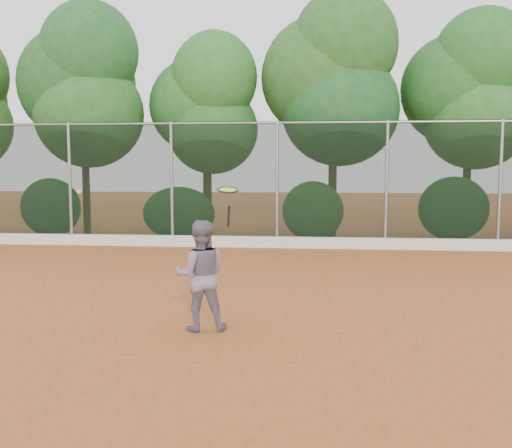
{
  "coord_description": "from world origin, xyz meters",
  "views": [
    {
      "loc": [
        0.98,
        -8.89,
        2.27
      ],
      "look_at": [
        0.0,
        1.0,
        1.25
      ],
      "focal_mm": 40.0,
      "sensor_mm": 36.0,
      "label": 1
    }
  ],
  "objects": [
    {
      "name": "tennis_ball_in_flight",
      "position": [
        -2.34,
        -1.04,
        1.9
      ],
      "size": [
        0.07,
        0.07,
        0.07
      ],
      "color": "yellow",
      "rests_on": "ground"
    },
    {
      "name": "ground",
      "position": [
        0.0,
        0.0,
        0.0
      ],
      "size": [
        80.0,
        80.0,
        0.0
      ],
      "primitive_type": "plane",
      "color": "#A35426",
      "rests_on": "ground"
    },
    {
      "name": "concrete_curb",
      "position": [
        0.0,
        6.82,
        0.15
      ],
      "size": [
        24.0,
        0.2,
        0.3
      ],
      "primitive_type": "cube",
      "color": "silver",
      "rests_on": "ground"
    },
    {
      "name": "tennis_racket",
      "position": [
        -0.13,
        -1.43,
        1.91
      ],
      "size": [
        0.36,
        0.36,
        0.54
      ],
      "color": "black",
      "rests_on": "ground"
    },
    {
      "name": "chainlink_fence",
      "position": [
        -0.0,
        7.0,
        1.86
      ],
      "size": [
        24.09,
        0.09,
        3.5
      ],
      "color": "black",
      "rests_on": "ground"
    },
    {
      "name": "tennis_player",
      "position": [
        -0.55,
        -1.28,
        0.76
      ],
      "size": [
        0.84,
        0.72,
        1.53
      ],
      "primitive_type": "imported",
      "rotation": [
        0.0,
        0.0,
        3.35
      ],
      "color": "slate",
      "rests_on": "ground"
    },
    {
      "name": "foliage_backdrop",
      "position": [
        -0.55,
        8.98,
        4.4
      ],
      "size": [
        23.7,
        3.63,
        7.55
      ],
      "color": "#46291A",
      "rests_on": "ground"
    }
  ]
}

